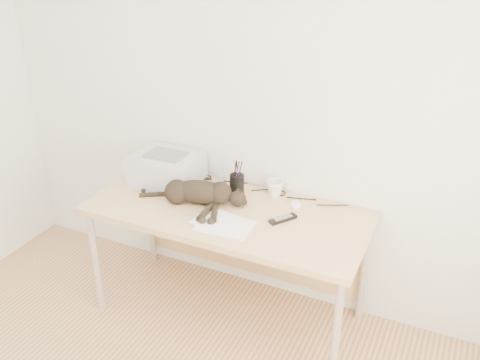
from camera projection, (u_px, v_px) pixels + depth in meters
The scene contains 11 objects.
wall_back at pixel (254, 98), 3.08m from camera, with size 3.50×3.50×0.00m, color white.
desk at pixel (234, 223), 3.16m from camera, with size 1.60×0.70×0.74m.
printer at pixel (167, 168), 3.32m from camera, with size 0.40×0.34×0.19m.
papers at pixel (223, 224), 2.89m from camera, with size 0.35×0.26×0.01m.
cat at pixel (197, 193), 3.08m from camera, with size 0.65×0.33×0.15m.
mug at pixel (275, 188), 3.17m from camera, with size 0.10×0.10×0.10m, color white.
pen_cup at pixel (237, 184), 3.20m from camera, with size 0.09×0.09×0.22m.
remote_grey at pixel (219, 186), 3.29m from camera, with size 0.06×0.20×0.02m, color slate.
remote_black at pixel (283, 219), 2.93m from camera, with size 0.05×0.16×0.02m, color black.
mouse at pixel (296, 203), 3.08m from camera, with size 0.07×0.11×0.04m, color white.
cable_tangle at pixel (250, 187), 3.28m from camera, with size 1.36×0.07×0.01m, color black, non-canonical shape.
Camera 1 is at (1.18, -0.97, 2.25)m, focal length 40.00 mm.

